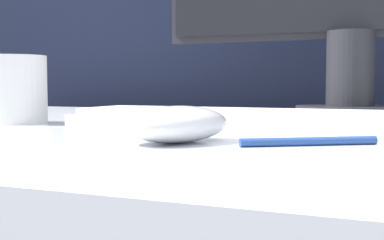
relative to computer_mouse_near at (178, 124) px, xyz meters
name	(u,v)px	position (x,y,z in m)	size (l,w,h in m)	color
partition_panel	(338,101)	(0.05, 0.77, 0.00)	(5.00, 0.03, 1.45)	black
computer_mouse_near	(178,124)	(0.00, 0.00, 0.00)	(0.11, 0.14, 0.04)	white
keyboard	(228,119)	(-0.01, 0.19, -0.01)	(0.42, 0.13, 0.02)	white
mug	(17,90)	(-0.32, 0.14, 0.03)	(0.09, 0.09, 0.10)	white
pen	(309,141)	(0.12, 0.02, -0.01)	(0.11, 0.08, 0.01)	#284C9E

